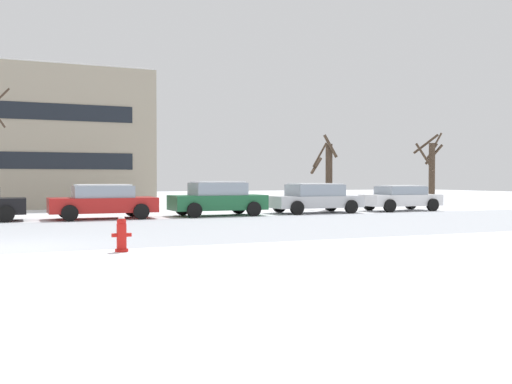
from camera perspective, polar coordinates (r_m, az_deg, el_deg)
The scene contains 10 objects.
ground_plane at distance 14.85m, azimuth -22.91°, elevation -5.15°, with size 120.00×120.00×0.00m, color white.
road_surface at distance 18.63m, azimuth -22.83°, elevation -3.85°, with size 80.00×9.61×0.00m.
fire_hydrant at distance 13.45m, azimuth -13.05°, elevation -4.01°, with size 0.44×0.30×0.81m.
parked_car_red at distance 24.62m, azimuth -14.80°, elevation -0.87°, with size 4.27×2.12×1.42m.
parked_car_green at distance 25.86m, azimuth -3.79°, elevation -0.63°, with size 4.19×2.09×1.53m.
parked_car_silver at distance 28.04m, azimuth 5.79°, elevation -0.58°, with size 4.44×2.15×1.43m.
parked_car_white at distance 30.74m, azimuth 14.01°, elevation -0.53°, with size 4.06×2.00×1.31m.
tree_far_right at distance 35.78m, azimuth 16.82°, elevation 2.14°, with size 1.78×1.79×4.36m.
tree_far_mid at distance 31.19m, azimuth 7.05°, elevation 1.82°, with size 1.42×1.60×3.99m.
building_far_left at distance 37.79m, azimuth -21.71°, elevation 4.73°, with size 13.82×9.81×7.94m.
Camera 1 is at (0.11, -14.75, 1.64)m, focal length 40.77 mm.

